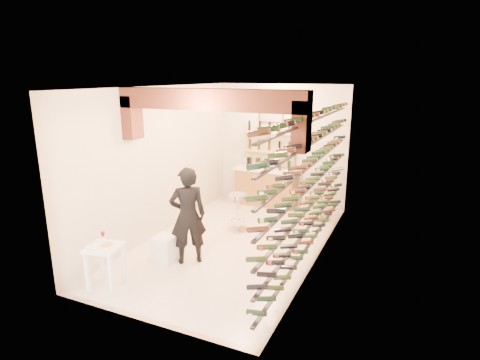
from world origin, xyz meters
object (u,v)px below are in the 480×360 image
(back_counter, at_px, (266,186))
(person, at_px, (188,216))
(wine_rack, at_px, (309,180))
(chrome_barstool, at_px, (238,210))
(white_stool, at_px, (166,249))
(crate_lower, at_px, (312,213))
(tasting_table, at_px, (105,254))

(back_counter, relative_size, person, 0.93)
(wine_rack, distance_m, chrome_barstool, 2.13)
(white_stool, distance_m, crate_lower, 3.90)
(back_counter, height_order, white_stool, back_counter)
(tasting_table, relative_size, crate_lower, 1.78)
(person, distance_m, chrome_barstool, 1.82)
(white_stool, bearing_deg, chrome_barstool, 72.42)
(back_counter, distance_m, white_stool, 3.97)
(tasting_table, height_order, chrome_barstool, tasting_table)
(wine_rack, height_order, tasting_table, wine_rack)
(tasting_table, bearing_deg, person, 50.04)
(person, bearing_deg, back_counter, -130.78)
(white_stool, bearing_deg, tasting_table, -105.30)
(tasting_table, relative_size, chrome_barstool, 1.05)
(wine_rack, xyz_separation_m, tasting_table, (-2.68, -2.49, -0.93))
(white_stool, bearing_deg, person, 22.59)
(tasting_table, height_order, crate_lower, tasting_table)
(chrome_barstool, relative_size, crate_lower, 1.69)
(back_counter, relative_size, white_stool, 3.39)
(wine_rack, bearing_deg, person, -150.29)
(back_counter, bearing_deg, wine_rack, -55.34)
(tasting_table, bearing_deg, wine_rack, 31.03)
(back_counter, xyz_separation_m, person, (-0.11, -3.76, 0.38))
(tasting_table, distance_m, crate_lower, 5.14)
(tasting_table, xyz_separation_m, crate_lower, (2.27, 4.59, -0.46))
(tasting_table, distance_m, person, 1.59)
(wine_rack, bearing_deg, back_counter, 124.66)
(wine_rack, bearing_deg, white_stool, -151.45)
(crate_lower, bearing_deg, white_stool, -119.80)
(chrome_barstool, bearing_deg, back_counter, 92.62)
(wine_rack, relative_size, back_counter, 3.35)
(tasting_table, xyz_separation_m, person, (0.74, 1.38, 0.30))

